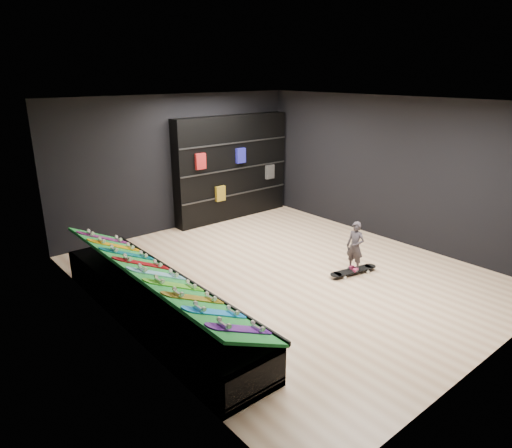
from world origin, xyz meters
TOP-DOWN VIEW (x-y plane):
  - floor at (0.00, 0.00)m, footprint 6.00×7.00m
  - ceiling at (0.00, 0.00)m, footprint 6.00×7.00m
  - wall_back at (0.00, 3.50)m, footprint 6.00×0.02m
  - wall_front at (0.00, -3.50)m, footprint 6.00×0.02m
  - wall_left at (-3.00, 0.00)m, footprint 0.02×7.00m
  - wall_right at (3.00, 0.00)m, footprint 0.02×7.00m
  - display_rack at (-2.55, 0.00)m, footprint 0.90×4.50m
  - turf_ramp at (-2.50, 0.00)m, footprint 0.92×4.50m
  - back_shelving at (1.35, 3.32)m, footprint 3.11×0.36m
  - floor_skateboard at (0.93, -0.81)m, footprint 1.00×0.41m
  - child at (0.93, -0.81)m, footprint 0.17×0.22m
  - display_board_0 at (-2.49, -1.90)m, footprint 0.93×0.22m
  - display_board_1 at (-2.49, -1.42)m, footprint 0.93×0.22m
  - display_board_2 at (-2.49, -0.95)m, footprint 0.93×0.22m
  - display_board_3 at (-2.49, -0.48)m, footprint 0.93×0.22m
  - display_board_4 at (-2.49, 0.00)m, footprint 0.93×0.22m
  - display_board_5 at (-2.49, 0.48)m, footprint 0.93×0.22m
  - display_board_6 at (-2.49, 0.95)m, footprint 0.93×0.22m
  - display_board_7 at (-2.49, 1.42)m, footprint 0.93×0.22m
  - display_board_8 at (-2.49, 1.90)m, footprint 0.93×0.22m

SIDE VIEW (x-z plane):
  - floor at x=0.00m, z-range -0.01..0.01m
  - floor_skateboard at x=0.93m, z-range 0.00..0.09m
  - display_rack at x=-2.55m, z-range 0.00..0.50m
  - child at x=0.93m, z-range 0.09..0.63m
  - turf_ramp at x=-2.50m, z-range 0.48..0.94m
  - display_board_0 at x=-2.49m, z-range 0.49..0.99m
  - display_board_1 at x=-2.49m, z-range 0.49..0.99m
  - display_board_2 at x=-2.49m, z-range 0.49..0.99m
  - display_board_3 at x=-2.49m, z-range 0.49..0.99m
  - display_board_4 at x=-2.49m, z-range 0.49..0.99m
  - display_board_5 at x=-2.49m, z-range 0.49..0.99m
  - display_board_6 at x=-2.49m, z-range 0.49..0.99m
  - display_board_7 at x=-2.49m, z-range 0.49..0.99m
  - display_board_8 at x=-2.49m, z-range 0.49..0.99m
  - back_shelving at x=1.35m, z-range 0.00..2.48m
  - wall_back at x=0.00m, z-range 0.00..3.00m
  - wall_front at x=0.00m, z-range 0.00..3.00m
  - wall_left at x=-3.00m, z-range 0.00..3.00m
  - wall_right at x=3.00m, z-range 0.00..3.00m
  - ceiling at x=0.00m, z-range 3.00..3.00m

